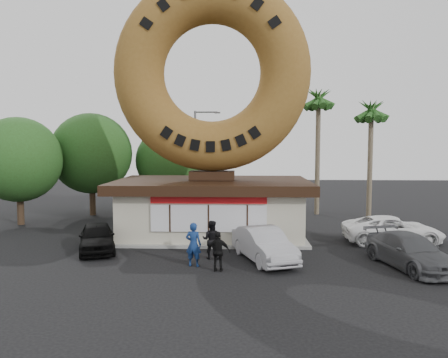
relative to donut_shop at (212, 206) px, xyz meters
name	(u,v)px	position (x,y,z in m)	size (l,w,h in m)	color
ground	(204,264)	(0.00, -5.98, -1.77)	(90.00, 90.00, 0.00)	black
donut_shop	(212,206)	(0.00, 0.00, 0.00)	(11.20, 7.20, 3.80)	beige
giant_donut	(212,73)	(0.00, 0.02, 7.66)	(11.25, 11.25, 2.87)	brown
tree_west	(91,153)	(-9.50, 7.02, 2.87)	(6.00, 6.00, 7.65)	#473321
tree_mid	(169,161)	(-4.00, 9.02, 2.25)	(5.20, 5.20, 6.63)	#473321
tree_far	(19,160)	(-13.00, 3.02, 2.56)	(5.60, 5.60, 7.14)	#473321
palm_near	(319,103)	(7.50, 8.02, 6.65)	(2.60, 2.60, 9.75)	#726651
palm_far	(371,114)	(11.00, 6.52, 5.72)	(2.60, 2.60, 8.75)	#726651
street_lamp	(197,155)	(-1.86, 10.02, 2.72)	(2.11, 0.20, 8.00)	#59595E
person_left	(193,244)	(-0.43, -6.41, -0.79)	(0.71, 0.47, 1.95)	navy
person_center	(211,240)	(0.28, -5.12, -0.86)	(0.88, 0.69, 1.81)	black
person_right	(218,251)	(0.71, -7.15, -0.91)	(1.00, 0.42, 1.71)	black
car_black	(97,237)	(-5.57, -3.92, -1.05)	(1.68, 4.19, 1.43)	black
car_silver	(264,244)	(2.73, -5.39, -1.01)	(1.61, 4.61, 1.52)	#A4A4A9
car_grey	(410,251)	(9.05, -6.28, -1.04)	(2.03, 4.99, 1.45)	#4C4E51
car_white	(393,230)	(9.93, -1.57, -1.03)	(2.43, 5.27, 1.46)	white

